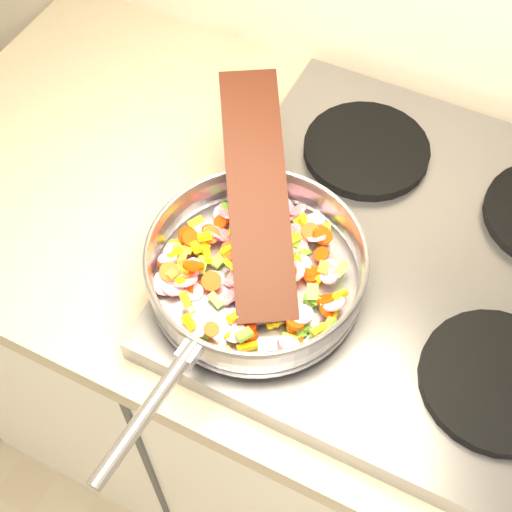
% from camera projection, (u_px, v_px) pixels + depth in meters
% --- Properties ---
extents(cooktop, '(0.60, 0.60, 0.04)m').
position_uv_depth(cooktop, '(421.00, 264.00, 0.99)').
color(cooktop, '#939399').
rests_on(cooktop, counter_top).
extents(grate_fl, '(0.19, 0.19, 0.02)m').
position_uv_depth(grate_fl, '(288.00, 292.00, 0.93)').
color(grate_fl, black).
rests_on(grate_fl, cooktop).
extents(grate_fr, '(0.19, 0.19, 0.02)m').
position_uv_depth(grate_fr, '(497.00, 381.00, 0.86)').
color(grate_fr, black).
rests_on(grate_fr, cooktop).
extents(grate_bl, '(0.19, 0.19, 0.02)m').
position_uv_depth(grate_bl, '(366.00, 150.00, 1.07)').
color(grate_bl, black).
rests_on(grate_bl, cooktop).
extents(saute_pan, '(0.33, 0.49, 0.06)m').
position_uv_depth(saute_pan, '(255.00, 267.00, 0.90)').
color(saute_pan, '#9E9EA5').
rests_on(saute_pan, grate_fl).
extents(vegetable_heap, '(0.26, 0.26, 0.05)m').
position_uv_depth(vegetable_heap, '(254.00, 266.00, 0.92)').
color(vegetable_heap, '#CD1445').
rests_on(vegetable_heap, saute_pan).
extents(wooden_spatula, '(0.23, 0.32, 0.13)m').
position_uv_depth(wooden_spatula, '(257.00, 192.00, 0.91)').
color(wooden_spatula, black).
rests_on(wooden_spatula, saute_pan).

